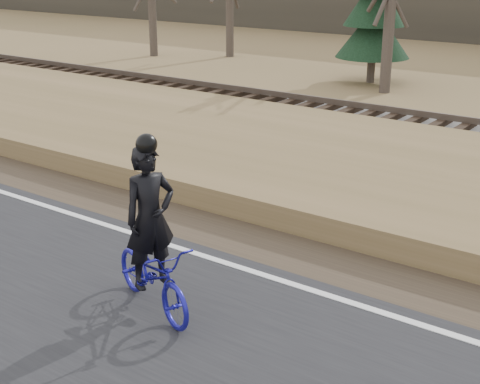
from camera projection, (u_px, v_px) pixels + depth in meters
The scene contains 8 objects.
ground at pixel (110, 236), 10.94m from camera, with size 120.00×120.00×0.00m, color olive.
edge_line at pixel (118, 229), 11.07m from camera, with size 120.00×0.12×0.01m, color silver.
shoulder at pixel (159, 213), 11.85m from camera, with size 120.00×1.60×0.04m, color #473A2B.
embankment at pixel (254, 162), 14.08m from camera, with size 120.00×5.00×0.44m, color olive.
ballast at pixel (339, 126), 16.99m from camera, with size 120.00×3.00×0.45m, color slate.
railroad at pixel (339, 114), 16.89m from camera, with size 120.00×2.40×0.29m.
cyclist at pixel (152, 255), 8.35m from camera, with size 1.91×1.22×2.32m.
conifer at pixel (375, 2), 23.02m from camera, with size 2.60×2.60×5.91m.
Camera 1 is at (7.58, -6.94, 4.38)m, focal length 50.00 mm.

